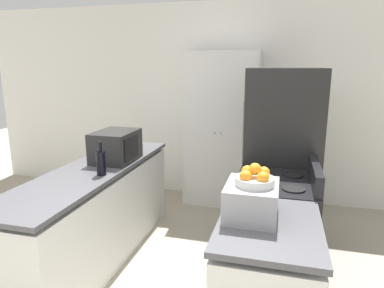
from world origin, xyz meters
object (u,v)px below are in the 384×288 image
(wine_bottle, at_px, (101,162))
(toaster_oven, at_px, (251,200))
(stove, at_px, (274,231))
(refrigerator, at_px, (282,157))
(fruit_bowl, at_px, (255,178))
(pantry_cabinet, at_px, (221,130))
(microwave, at_px, (116,146))

(wine_bottle, relative_size, toaster_oven, 0.76)
(wine_bottle, distance_m, toaster_oven, 1.38)
(stove, xyz_separation_m, refrigerator, (0.03, 0.78, 0.43))
(wine_bottle, xyz_separation_m, fruit_bowl, (1.31, -0.50, 0.14))
(pantry_cabinet, xyz_separation_m, toaster_oven, (0.60, -2.31, 0.01))
(microwave, height_order, fruit_bowl, fruit_bowl)
(pantry_cabinet, height_order, stove, pantry_cabinet)
(pantry_cabinet, bearing_deg, fruit_bowl, -75.21)
(refrigerator, bearing_deg, toaster_oven, -96.54)
(fruit_bowl, bearing_deg, toaster_oven, 137.86)
(wine_bottle, bearing_deg, refrigerator, 34.28)
(microwave, distance_m, toaster_oven, 1.66)
(microwave, relative_size, fruit_bowl, 2.02)
(pantry_cabinet, distance_m, microwave, 1.59)
(stove, distance_m, fruit_bowl, 1.01)
(wine_bottle, xyz_separation_m, toaster_oven, (1.29, -0.49, -0.01))
(toaster_oven, bearing_deg, refrigerator, 83.46)
(stove, bearing_deg, refrigerator, 87.49)
(refrigerator, bearing_deg, stove, -92.51)
(wine_bottle, bearing_deg, microwave, 101.13)
(refrigerator, bearing_deg, fruit_bowl, -95.91)
(pantry_cabinet, height_order, refrigerator, pantry_cabinet)
(stove, bearing_deg, microwave, 171.87)
(toaster_oven, bearing_deg, stove, 79.12)
(refrigerator, bearing_deg, wine_bottle, -145.72)
(stove, distance_m, refrigerator, 0.89)
(refrigerator, bearing_deg, pantry_cabinet, 133.06)
(stove, bearing_deg, toaster_oven, -100.88)
(toaster_oven, bearing_deg, wine_bottle, 159.22)
(pantry_cabinet, bearing_deg, toaster_oven, -75.47)
(pantry_cabinet, height_order, fruit_bowl, pantry_cabinet)
(pantry_cabinet, relative_size, microwave, 4.20)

